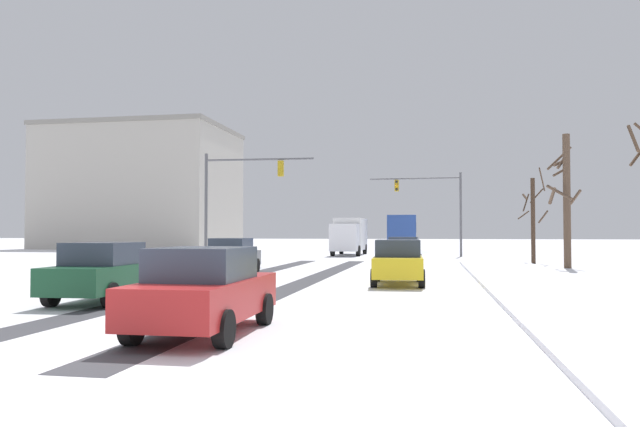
# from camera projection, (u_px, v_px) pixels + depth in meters

# --- Properties ---
(ground_plane) EXTENTS (300.00, 300.00, 0.00)m
(ground_plane) POSITION_uv_depth(u_px,v_px,m) (90.00, 353.00, 9.32)
(ground_plane) COLOR white
(wheel_track_left_lane) EXTENTS (1.05, 31.21, 0.01)m
(wheel_track_left_lane) POSITION_uv_depth(u_px,v_px,m) (231.00, 279.00, 23.73)
(wheel_track_left_lane) COLOR #424247
(wheel_track_left_lane) RESTS_ON ground
(wheel_track_right_lane) EXTENTS (1.00, 31.21, 0.01)m
(wheel_track_right_lane) POSITION_uv_depth(u_px,v_px,m) (309.00, 281.00, 23.15)
(wheel_track_right_lane) COLOR #424247
(wheel_track_right_lane) RESTS_ON ground
(sidewalk_kerb_right) EXTENTS (4.00, 31.21, 0.12)m
(sidewalk_kerb_right) POSITION_uv_depth(u_px,v_px,m) (542.00, 286.00, 20.23)
(sidewalk_kerb_right) COLOR white
(sidewalk_kerb_right) RESTS_ON ground
(traffic_signal_far_right) EXTENTS (7.11, 0.41, 6.50)m
(traffic_signal_far_right) POSITION_uv_depth(u_px,v_px,m) (434.00, 199.00, 46.22)
(traffic_signal_far_right) COLOR #56565B
(traffic_signal_far_right) RESTS_ON ground
(traffic_signal_near_left) EXTENTS (6.47, 0.49, 6.50)m
(traffic_signal_near_left) POSITION_uv_depth(u_px,v_px,m) (236.00, 188.00, 34.53)
(traffic_signal_near_left) COLOR #56565B
(traffic_signal_near_left) RESTS_ON ground
(car_white_lead) EXTENTS (1.88, 4.12, 1.62)m
(car_white_lead) POSITION_uv_depth(u_px,v_px,m) (404.00, 251.00, 33.04)
(car_white_lead) COLOR silver
(car_white_lead) RESTS_ON ground
(car_grey_second) EXTENTS (1.95, 4.16, 1.62)m
(car_grey_second) POSITION_uv_depth(u_px,v_px,m) (232.00, 256.00, 27.04)
(car_grey_second) COLOR slate
(car_grey_second) RESTS_ON ground
(car_yellow_cab_third) EXTENTS (1.96, 4.16, 1.62)m
(car_yellow_cab_third) POSITION_uv_depth(u_px,v_px,m) (398.00, 262.00, 21.47)
(car_yellow_cab_third) COLOR yellow
(car_yellow_cab_third) RESTS_ON ground
(car_dark_green_fourth) EXTENTS (1.95, 4.16, 1.62)m
(car_dark_green_fourth) POSITION_uv_depth(u_px,v_px,m) (105.00, 272.00, 16.21)
(car_dark_green_fourth) COLOR #194C2D
(car_dark_green_fourth) RESTS_ON ground
(car_red_fifth) EXTENTS (1.87, 4.12, 1.62)m
(car_red_fifth) POSITION_uv_depth(u_px,v_px,m) (204.00, 290.00, 11.07)
(car_red_fifth) COLOR red
(car_red_fifth) RESTS_ON ground
(bus_oncoming) EXTENTS (2.94, 11.08, 3.38)m
(bus_oncoming) POSITION_uv_depth(u_px,v_px,m) (402.00, 231.00, 56.76)
(bus_oncoming) COLOR #284793
(bus_oncoming) RESTS_ON ground
(box_truck_delivery) EXTENTS (2.31, 7.40, 3.02)m
(box_truck_delivery) POSITION_uv_depth(u_px,v_px,m) (349.00, 235.00, 48.69)
(box_truck_delivery) COLOR silver
(box_truck_delivery) RESTS_ON ground
(bare_tree_sidewalk_mid) EXTENTS (1.74, 2.07, 7.07)m
(bare_tree_sidewalk_mid) POSITION_uv_depth(u_px,v_px,m) (566.00, 197.00, 31.30)
(bare_tree_sidewalk_mid) COLOR brown
(bare_tree_sidewalk_mid) RESTS_ON ground
(bare_tree_sidewalk_far) EXTENTS (1.70, 1.66, 5.71)m
(bare_tree_sidewalk_far) POSITION_uv_depth(u_px,v_px,m) (533.00, 218.00, 35.64)
(bare_tree_sidewalk_far) COLOR #423023
(bare_tree_sidewalk_far) RESTS_ON ground
(office_building_far_left_block) EXTENTS (20.31, 14.84, 14.06)m
(office_building_far_left_block) POSITION_uv_depth(u_px,v_px,m) (143.00, 188.00, 69.77)
(office_building_far_left_block) COLOR #B2ADA3
(office_building_far_left_block) RESTS_ON ground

